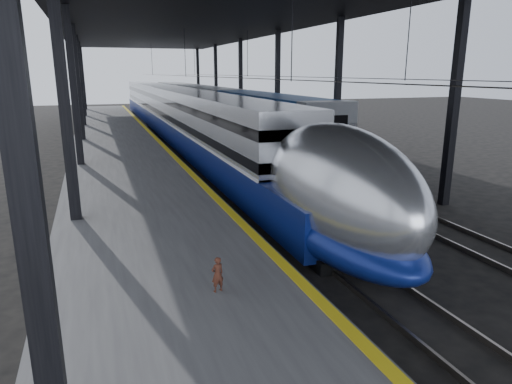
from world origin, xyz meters
name	(u,v)px	position (x,y,z in m)	size (l,w,h in m)	color
ground	(294,282)	(0.00, 0.00, 0.00)	(160.00, 160.00, 0.00)	black
platform	(120,155)	(-3.50, 20.00, 0.50)	(6.00, 80.00, 1.00)	#4C4C4F
yellow_strip	(163,145)	(-0.70, 20.00, 1.00)	(0.30, 80.00, 0.01)	yellow
rails	(237,154)	(4.50, 20.00, 0.08)	(6.52, 80.00, 0.16)	slate
canopy	(197,19)	(1.90, 20.00, 9.12)	(18.00, 75.00, 9.47)	black
tgv_train	(179,117)	(2.00, 28.83, 2.07)	(3.09, 65.20, 4.43)	silver
second_train	(209,107)	(7.00, 38.14, 2.16)	(3.10, 56.05, 4.27)	navy
child	(217,274)	(-2.66, -1.70, 1.41)	(0.30, 0.20, 0.82)	#4D2619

